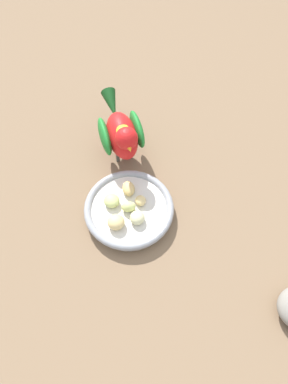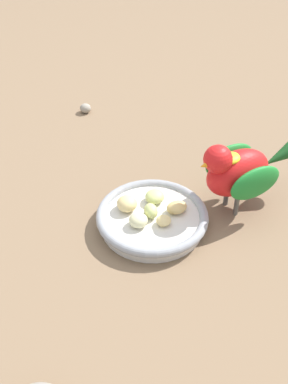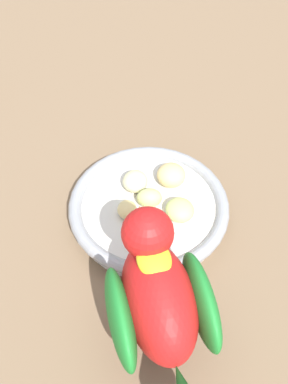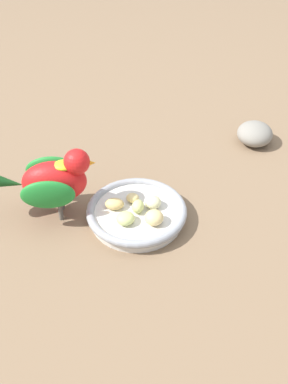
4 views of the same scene
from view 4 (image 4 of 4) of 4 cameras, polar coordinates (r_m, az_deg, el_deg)
The scene contains 10 objects.
ground_plane at distance 0.89m, azimuth -1.34°, elevation -3.32°, with size 4.00×4.00×0.00m, color #7A6047.
feeding_bowl at distance 0.88m, azimuth -0.80°, elevation -2.44°, with size 0.19×0.19×0.03m.
apple_piece_0 at distance 0.84m, azimuth -2.40°, elevation -3.26°, with size 0.03×0.03×0.02m, color #C6D17A.
apple_piece_1 at distance 0.86m, azimuth -0.66°, elevation -1.61°, with size 0.03×0.02×0.02m, color #C6D17A.
apple_piece_2 at distance 0.87m, azimuth -3.69°, elevation -1.47°, with size 0.04×0.03×0.02m, color tan.
apple_piece_3 at distance 0.87m, azimuth 1.12°, elevation -1.26°, with size 0.03×0.03×0.02m, color beige.
apple_piece_4 at distance 0.83m, azimuth 1.26°, elevation -3.18°, with size 0.04×0.03×0.03m, color #E5C67F.
apple_piece_5 at distance 0.88m, azimuth -1.42°, elevation -0.73°, with size 0.02×0.02×0.02m, color #E5C67F.
parrot at distance 0.86m, azimuth -11.33°, elevation 1.50°, with size 0.20×0.13×0.15m.
rock_large at distance 1.11m, azimuth 13.58°, elevation 7.04°, with size 0.09×0.08×0.05m, color gray.
Camera 4 is at (0.24, -0.60, 0.60)m, focal length 43.02 mm.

